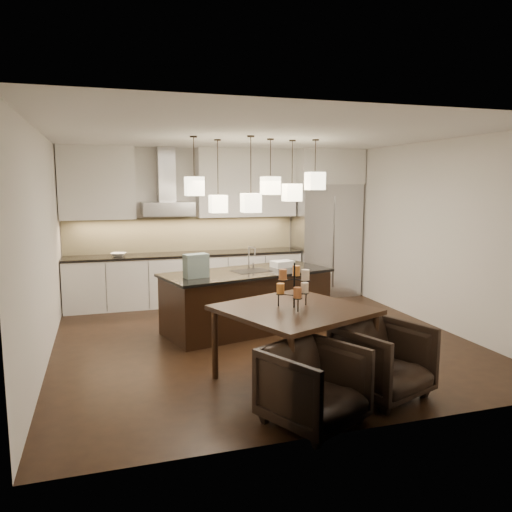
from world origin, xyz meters
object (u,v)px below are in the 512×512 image
object	(u,v)px
dining_table	(294,345)
armchair_right	(383,360)
refrigerator	(326,240)
island_body	(247,302)
armchair_left	(314,386)

from	to	relation	value
dining_table	armchair_right	world-z (taller)	dining_table
refrigerator	armchair_right	bearing A→B (deg)	-108.06
refrigerator	island_body	world-z (taller)	refrigerator
refrigerator	armchair_left	bearing A→B (deg)	-116.13
armchair_right	armchair_left	bearing A→B (deg)	-178.74
armchair_left	island_body	bearing A→B (deg)	58.36
island_body	armchair_left	xyz separation A→B (m)	(-0.26, -3.04, -0.06)
refrigerator	dining_table	distance (m)	4.56
armchair_right	refrigerator	bearing A→B (deg)	51.59
refrigerator	island_body	xyz separation A→B (m)	(-2.15, -1.86, -0.65)
armchair_left	refrigerator	bearing A→B (deg)	37.10
refrigerator	dining_table	size ratio (longest dim) A/B	1.55
island_body	armchair_left	distance (m)	3.05
armchair_left	armchair_right	xyz separation A→B (m)	(0.93, 0.37, 0.01)
island_body	dining_table	bearing A→B (deg)	-106.26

